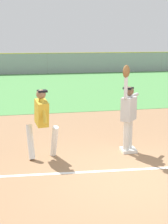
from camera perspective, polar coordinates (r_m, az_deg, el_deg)
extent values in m
plane|color=#936D4C|center=(7.02, 8.72, -11.60)|extent=(67.41, 67.41, 0.00)
cube|color=#4C8C47|center=(19.86, -4.70, 4.62)|extent=(40.63, 14.46, 0.01)
cube|color=white|center=(8.53, 7.92, -6.72)|extent=(0.39, 0.39, 0.08)
cylinder|color=silver|center=(8.49, 8.10, -4.08)|extent=(0.21, 0.21, 0.85)
cylinder|color=silver|center=(8.32, 7.55, -4.43)|extent=(0.21, 0.21, 0.85)
cube|color=#B7B7B7|center=(8.22, 7.98, 0.57)|extent=(0.49, 0.50, 0.60)
sphere|color=brown|center=(8.14, 8.09, 3.70)|extent=(0.33, 0.33, 0.23)
cube|color=black|center=(8.14, 7.90, 4.24)|extent=(0.30, 0.30, 0.05)
cylinder|color=#B7B7B7|center=(7.91, 7.48, 4.60)|extent=(0.13, 0.13, 0.62)
cylinder|color=#B7B7B7|center=(8.36, 8.66, 2.86)|extent=(0.49, 0.51, 0.09)
ellipsoid|color=brown|center=(7.87, 7.56, 7.19)|extent=(0.29, 0.30, 0.32)
cylinder|color=white|center=(7.95, -5.32, -5.20)|extent=(0.22, 0.45, 0.85)
cylinder|color=white|center=(7.98, -9.52, -5.27)|extent=(0.22, 0.45, 0.85)
cube|color=gold|center=(7.77, -7.58, -0.15)|extent=(0.34, 0.56, 0.66)
sphere|color=#8C6647|center=(7.67, -7.68, 3.15)|extent=(0.26, 0.26, 0.23)
cube|color=black|center=(7.67, -7.47, 3.72)|extent=(0.25, 0.23, 0.05)
cylinder|color=gold|center=(7.96, -7.96, 0.77)|extent=(0.16, 0.41, 0.58)
cylinder|color=gold|center=(7.54, -7.21, 0.10)|extent=(0.16, 0.41, 0.58)
sphere|color=white|center=(7.99, 7.47, 7.01)|extent=(0.07, 0.07, 0.07)
cube|color=#93999E|center=(26.92, -6.57, 8.56)|extent=(40.63, 0.06, 1.66)
cylinder|color=yellow|center=(26.86, -6.62, 10.39)|extent=(40.63, 0.06, 0.06)
cylinder|color=gray|center=(26.92, -6.57, 8.56)|extent=(0.08, 0.08, 1.66)
cylinder|color=gray|center=(29.56, 13.69, 8.68)|extent=(0.08, 0.08, 1.66)
cylinder|color=black|center=(30.51, -13.22, 7.83)|extent=(0.61, 0.26, 0.60)
cylinder|color=black|center=(28.62, -13.06, 7.52)|extent=(0.61, 0.26, 0.60)
cube|color=#B7B7BC|center=(30.44, -4.82, 8.64)|extent=(4.44, 2.00, 0.55)
cube|color=#2D333D|center=(30.41, -4.83, 9.53)|extent=(2.24, 1.80, 0.40)
cylinder|color=black|center=(31.57, -2.32, 8.33)|extent=(0.60, 0.23, 0.60)
cylinder|color=black|center=(29.69, -1.82, 8.03)|extent=(0.60, 0.23, 0.60)
cylinder|color=black|center=(31.31, -7.64, 8.19)|extent=(0.60, 0.23, 0.60)
cylinder|color=black|center=(29.42, -7.47, 7.88)|extent=(0.60, 0.23, 0.60)
cube|color=#23389E|center=(30.77, 6.11, 8.66)|extent=(4.52, 2.21, 0.55)
cube|color=#2D333D|center=(30.74, 6.13, 9.54)|extent=(2.32, 1.90, 0.40)
cylinder|color=black|center=(32.07, 8.25, 8.28)|extent=(0.61, 0.26, 0.60)
cylinder|color=black|center=(30.25, 9.22, 7.97)|extent=(0.61, 0.26, 0.60)
cylinder|color=black|center=(31.42, 3.10, 8.30)|extent=(0.61, 0.26, 0.60)
cylinder|color=black|center=(29.56, 3.76, 7.99)|extent=(0.61, 0.26, 0.60)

